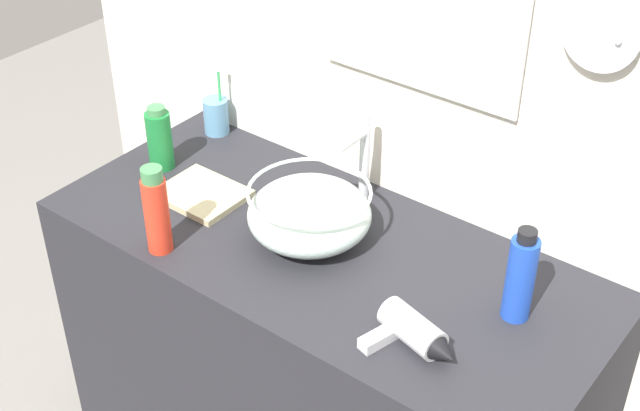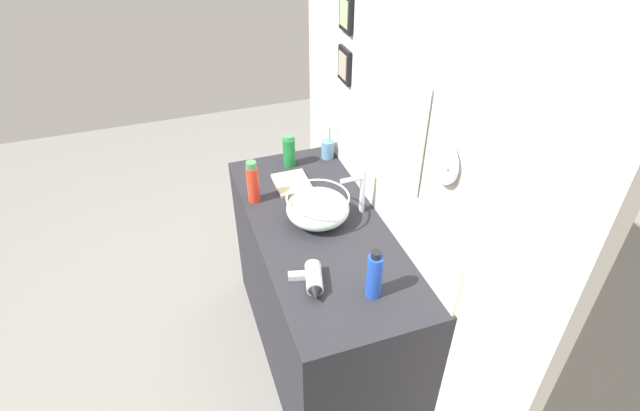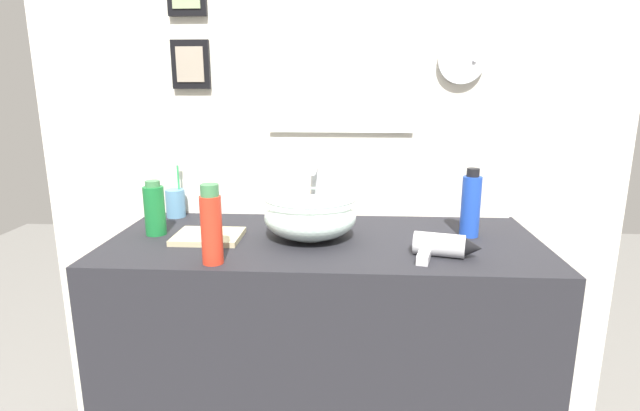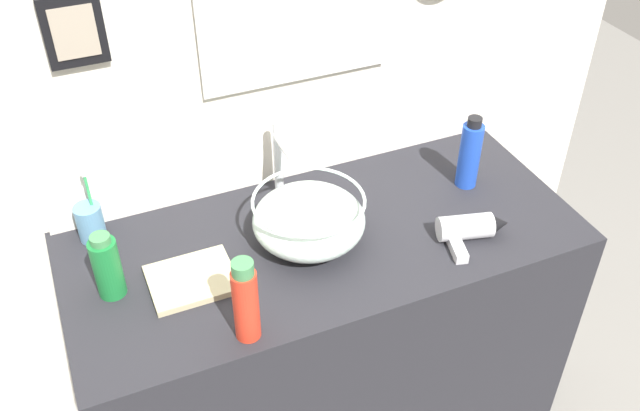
{
  "view_description": "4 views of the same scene",
  "coord_description": "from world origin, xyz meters",
  "px_view_note": "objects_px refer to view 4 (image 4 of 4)",
  "views": [
    {
      "loc": [
        0.94,
        -1.23,
        2.04
      ],
      "look_at": [
        -0.01,
        0.0,
        0.96
      ],
      "focal_mm": 50.0,
      "sensor_mm": 36.0,
      "label": 1
    },
    {
      "loc": [
        1.56,
        -0.54,
        2.2
      ],
      "look_at": [
        -0.01,
        0.0,
        0.96
      ],
      "focal_mm": 28.0,
      "sensor_mm": 36.0,
      "label": 2
    },
    {
      "loc": [
        0.07,
        -1.41,
        1.31
      ],
      "look_at": [
        -0.01,
        0.0,
        0.96
      ],
      "focal_mm": 28.0,
      "sensor_mm": 36.0,
      "label": 3
    },
    {
      "loc": [
        -0.53,
        -1.21,
        2.01
      ],
      "look_at": [
        -0.01,
        0.0,
        0.96
      ],
      "focal_mm": 40.0,
      "sensor_mm": 36.0,
      "label": 4
    }
  ],
  "objects_px": {
    "spray_bottle": "(246,301)",
    "glass_bowl_sink": "(309,220)",
    "toothbrush_cup": "(90,222)",
    "hand_towel": "(192,279)",
    "hair_drier": "(471,228)",
    "faucet": "(280,157)",
    "shampoo_bottle": "(470,154)",
    "soap_dispenser": "(107,267)"
  },
  "relations": [
    {
      "from": "toothbrush_cup",
      "to": "hand_towel",
      "type": "distance_m",
      "value": 0.31
    },
    {
      "from": "glass_bowl_sink",
      "to": "hand_towel",
      "type": "bearing_deg",
      "value": -175.35
    },
    {
      "from": "hair_drier",
      "to": "toothbrush_cup",
      "type": "height_order",
      "value": "toothbrush_cup"
    },
    {
      "from": "shampoo_bottle",
      "to": "hand_towel",
      "type": "height_order",
      "value": "shampoo_bottle"
    },
    {
      "from": "hand_towel",
      "to": "toothbrush_cup",
      "type": "bearing_deg",
      "value": 126.43
    },
    {
      "from": "toothbrush_cup",
      "to": "spray_bottle",
      "type": "relative_size",
      "value": 0.96
    },
    {
      "from": "glass_bowl_sink",
      "to": "faucet",
      "type": "height_order",
      "value": "faucet"
    },
    {
      "from": "spray_bottle",
      "to": "toothbrush_cup",
      "type": "bearing_deg",
      "value": 119.3
    },
    {
      "from": "glass_bowl_sink",
      "to": "hair_drier",
      "type": "height_order",
      "value": "glass_bowl_sink"
    },
    {
      "from": "hair_drier",
      "to": "glass_bowl_sink",
      "type": "bearing_deg",
      "value": 158.98
    },
    {
      "from": "shampoo_bottle",
      "to": "hand_towel",
      "type": "bearing_deg",
      "value": -174.34
    },
    {
      "from": "soap_dispenser",
      "to": "hand_towel",
      "type": "distance_m",
      "value": 0.19
    },
    {
      "from": "toothbrush_cup",
      "to": "shampoo_bottle",
      "type": "bearing_deg",
      "value": -9.97
    },
    {
      "from": "faucet",
      "to": "shampoo_bottle",
      "type": "distance_m",
      "value": 0.5
    },
    {
      "from": "spray_bottle",
      "to": "glass_bowl_sink",
      "type": "bearing_deg",
      "value": 43.96
    },
    {
      "from": "hair_drier",
      "to": "toothbrush_cup",
      "type": "relative_size",
      "value": 0.94
    },
    {
      "from": "glass_bowl_sink",
      "to": "spray_bottle",
      "type": "height_order",
      "value": "spray_bottle"
    },
    {
      "from": "glass_bowl_sink",
      "to": "soap_dispenser",
      "type": "xyz_separation_m",
      "value": [
        -0.47,
        0.01,
        0.01
      ]
    },
    {
      "from": "glass_bowl_sink",
      "to": "hand_towel",
      "type": "height_order",
      "value": "glass_bowl_sink"
    },
    {
      "from": "hair_drier",
      "to": "toothbrush_cup",
      "type": "distance_m",
      "value": 0.92
    },
    {
      "from": "faucet",
      "to": "hair_drier",
      "type": "xyz_separation_m",
      "value": [
        0.36,
        -0.33,
        -0.1
      ]
    },
    {
      "from": "hair_drier",
      "to": "hand_towel",
      "type": "xyz_separation_m",
      "value": [
        -0.66,
        0.12,
        -0.02
      ]
    },
    {
      "from": "faucet",
      "to": "soap_dispenser",
      "type": "relative_size",
      "value": 1.32
    },
    {
      "from": "faucet",
      "to": "glass_bowl_sink",
      "type": "bearing_deg",
      "value": -90.0
    },
    {
      "from": "spray_bottle",
      "to": "soap_dispenser",
      "type": "relative_size",
      "value": 1.24
    },
    {
      "from": "toothbrush_cup",
      "to": "spray_bottle",
      "type": "bearing_deg",
      "value": -60.7
    },
    {
      "from": "faucet",
      "to": "toothbrush_cup",
      "type": "distance_m",
      "value": 0.49
    },
    {
      "from": "glass_bowl_sink",
      "to": "hand_towel",
      "type": "xyz_separation_m",
      "value": [
        -0.3,
        -0.02,
        -0.06
      ]
    },
    {
      "from": "toothbrush_cup",
      "to": "shampoo_bottle",
      "type": "relative_size",
      "value": 0.96
    },
    {
      "from": "glass_bowl_sink",
      "to": "toothbrush_cup",
      "type": "bearing_deg",
      "value": 155.36
    },
    {
      "from": "glass_bowl_sink",
      "to": "toothbrush_cup",
      "type": "distance_m",
      "value": 0.53
    },
    {
      "from": "glass_bowl_sink",
      "to": "toothbrush_cup",
      "type": "height_order",
      "value": "toothbrush_cup"
    },
    {
      "from": "toothbrush_cup",
      "to": "hand_towel",
      "type": "bearing_deg",
      "value": -53.57
    },
    {
      "from": "faucet",
      "to": "toothbrush_cup",
      "type": "bearing_deg",
      "value": 176.88
    },
    {
      "from": "shampoo_bottle",
      "to": "hair_drier",
      "type": "bearing_deg",
      "value": -119.73
    },
    {
      "from": "glass_bowl_sink",
      "to": "shampoo_bottle",
      "type": "height_order",
      "value": "shampoo_bottle"
    },
    {
      "from": "shampoo_bottle",
      "to": "hand_towel",
      "type": "distance_m",
      "value": 0.78
    },
    {
      "from": "faucet",
      "to": "hand_towel",
      "type": "xyz_separation_m",
      "value": [
        -0.3,
        -0.22,
        -0.12
      ]
    },
    {
      "from": "glass_bowl_sink",
      "to": "hair_drier",
      "type": "relative_size",
      "value": 1.47
    },
    {
      "from": "spray_bottle",
      "to": "shampoo_bottle",
      "type": "distance_m",
      "value": 0.76
    },
    {
      "from": "faucet",
      "to": "soap_dispenser",
      "type": "xyz_separation_m",
      "value": [
        -0.47,
        -0.18,
        -0.05
      ]
    },
    {
      "from": "hair_drier",
      "to": "toothbrush_cup",
      "type": "xyz_separation_m",
      "value": [
        -0.85,
        0.36,
        0.02
      ]
    }
  ]
}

